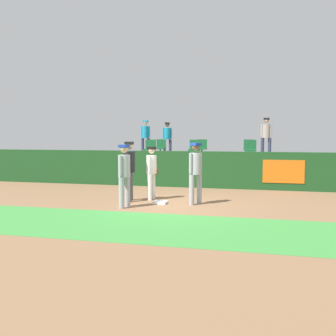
% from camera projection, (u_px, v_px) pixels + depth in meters
% --- Properties ---
extents(ground_plane, '(60.00, 60.00, 0.00)m').
position_uv_depth(ground_plane, '(170.00, 204.00, 11.08)').
color(ground_plane, brown).
extents(grass_foreground_strip, '(18.00, 2.80, 0.01)m').
position_uv_depth(grass_foreground_strip, '(142.00, 226.00, 8.37)').
color(grass_foreground_strip, '#388438').
rests_on(grass_foreground_strip, ground_plane).
extents(first_base, '(0.40, 0.40, 0.08)m').
position_uv_depth(first_base, '(160.00, 202.00, 11.13)').
color(first_base, white).
rests_on(first_base, ground_plane).
extents(player_fielder_home, '(0.36, 0.53, 1.70)m').
position_uv_depth(player_fielder_home, '(152.00, 169.00, 11.82)').
color(player_fielder_home, white).
rests_on(player_fielder_home, ground_plane).
extents(player_runner_visitor, '(0.48, 0.48, 1.84)m').
position_uv_depth(player_runner_visitor, '(196.00, 169.00, 10.95)').
color(player_runner_visitor, '#9EA3AD').
rests_on(player_runner_visitor, ground_plane).
extents(player_coach_visitor, '(0.40, 0.50, 1.80)m').
position_uv_depth(player_coach_visitor, '(124.00, 171.00, 10.46)').
color(player_coach_visitor, '#9EA3AD').
rests_on(player_coach_visitor, ground_plane).
extents(player_umpire, '(0.41, 0.52, 1.86)m').
position_uv_depth(player_umpire, '(129.00, 167.00, 11.49)').
color(player_umpire, '#4C4C51').
rests_on(player_umpire, ground_plane).
extents(field_wall, '(18.00, 0.26, 1.44)m').
position_uv_depth(field_wall, '(192.00, 169.00, 14.67)').
color(field_wall, '#19471E').
rests_on(field_wall, ground_plane).
extents(bleacher_platform, '(18.00, 4.80, 1.04)m').
position_uv_depth(bleacher_platform, '(201.00, 169.00, 17.18)').
color(bleacher_platform, '#59595E').
rests_on(bleacher_platform, ground_plane).
extents(seat_front_right, '(0.47, 0.44, 0.84)m').
position_uv_depth(seat_front_right, '(250.00, 149.00, 15.47)').
color(seat_front_right, '#4C4C51').
rests_on(seat_front_right, bleacher_platform).
extents(seat_back_right, '(0.45, 0.44, 0.84)m').
position_uv_depth(seat_back_right, '(248.00, 147.00, 17.25)').
color(seat_back_right, '#4C4C51').
rests_on(seat_back_right, bleacher_platform).
extents(seat_back_center, '(0.44, 0.44, 0.84)m').
position_uv_depth(seat_back_center, '(202.00, 147.00, 17.76)').
color(seat_back_center, '#4C4C51').
rests_on(seat_back_center, bleacher_platform).
extents(seat_front_left, '(0.47, 0.44, 0.84)m').
position_uv_depth(seat_front_left, '(150.00, 148.00, 16.50)').
color(seat_front_left, '#4C4C51').
rests_on(seat_front_left, bleacher_platform).
extents(seat_back_left, '(0.46, 0.44, 0.84)m').
position_uv_depth(seat_back_left, '(161.00, 147.00, 18.24)').
color(seat_back_left, '#4C4C51').
rests_on(seat_back_left, bleacher_platform).
extents(seat_front_center, '(0.46, 0.44, 0.84)m').
position_uv_depth(seat_front_center, '(194.00, 148.00, 16.03)').
color(seat_front_center, '#4C4C51').
rests_on(seat_front_center, bleacher_platform).
extents(spectator_hooded, '(0.47, 0.36, 1.69)m').
position_uv_depth(spectator_hooded, '(167.00, 136.00, 18.81)').
color(spectator_hooded, '#33384C').
rests_on(spectator_hooded, bleacher_platform).
extents(spectator_capped, '(0.52, 0.40, 1.86)m').
position_uv_depth(spectator_capped, '(266.00, 134.00, 17.56)').
color(spectator_capped, '#33384C').
rests_on(spectator_capped, bleacher_platform).
extents(spectator_casual, '(0.51, 0.35, 1.81)m').
position_uv_depth(spectator_casual, '(146.00, 135.00, 19.28)').
color(spectator_casual, '#33384C').
rests_on(spectator_casual, bleacher_platform).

